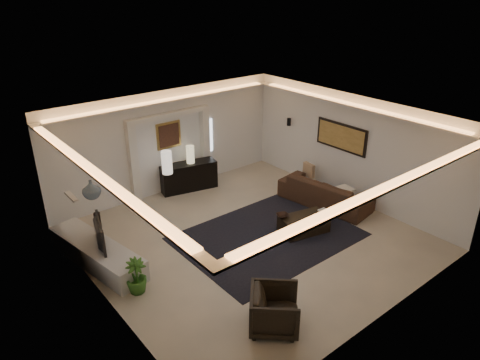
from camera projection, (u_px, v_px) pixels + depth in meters
floor at (249, 239)px, 10.39m from camera, size 7.00×7.00×0.00m
ceiling at (251, 120)px, 9.19m from camera, size 7.00×7.00×0.00m
wall_back at (169, 142)px, 12.26m from camera, size 7.00×0.00×7.00m
wall_front at (387, 252)px, 7.31m from camera, size 7.00×0.00×7.00m
wall_left at (98, 235)px, 7.78m from camera, size 0.00×7.00×7.00m
wall_right at (350, 148)px, 11.79m from camera, size 0.00×7.00×7.00m
cove_soffit at (251, 132)px, 9.30m from camera, size 7.00×7.00×0.04m
daylight_slit at (209, 135)px, 13.06m from camera, size 0.25×0.03×1.00m
area_rug at (268, 236)px, 10.47m from camera, size 4.00×3.00×0.01m
pilaster_left at (134, 164)px, 11.67m from camera, size 0.22×0.20×2.20m
pilaster_right at (205, 146)px, 12.99m from camera, size 0.22×0.20×2.20m
alcove_header at (169, 115)px, 11.86m from camera, size 2.52×0.20×0.12m
painting_frame at (169, 135)px, 12.16m from camera, size 0.74×0.04×0.74m
painting_canvas at (169, 135)px, 12.14m from camera, size 0.62×0.02×0.62m
art_panel_frame at (341, 137)px, 11.89m from camera, size 0.04×1.64×0.74m
art_panel_gold at (341, 137)px, 11.87m from camera, size 0.02×1.50×0.62m
wall_sconce at (289, 122)px, 13.19m from camera, size 0.12×0.12×0.22m
wall_niche at (71, 197)px, 8.72m from camera, size 0.10×0.55×0.04m
console at (188, 176)px, 12.70m from camera, size 1.68×0.85×0.81m
lamp_left at (167, 163)px, 11.77m from camera, size 0.32×0.32×0.63m
lamp_right at (190, 153)px, 12.45m from camera, size 0.24×0.24×0.51m
media_ledge at (97, 254)px, 9.43m from camera, size 1.14×2.79×0.51m
tv at (96, 235)px, 9.12m from camera, size 1.02×0.41×0.59m
figurine at (98, 222)px, 9.82m from camera, size 0.16×0.16×0.39m
ginger_jar at (91, 189)px, 8.55m from camera, size 0.46×0.46×0.38m
plant at (136, 276)px, 8.49m from camera, size 0.44×0.44×0.72m
sofa at (325, 192)px, 11.85m from camera, size 2.60×1.34×0.72m
throw_blanket at (343, 190)px, 11.55m from camera, size 0.56×0.48×0.06m
throw_pillow at (309, 170)px, 12.73m from camera, size 0.17×0.40×0.39m
coffee_table at (304, 224)px, 10.60m from camera, size 1.25×0.87×0.42m
bowl at (282, 216)px, 10.47m from camera, size 0.39×0.39×0.07m
magazine at (323, 210)px, 10.77m from camera, size 0.23×0.18×0.03m
armchair at (275, 310)px, 7.59m from camera, size 1.18×1.18×0.77m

